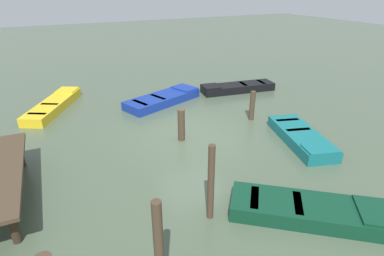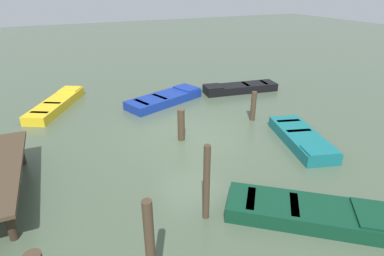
{
  "view_description": "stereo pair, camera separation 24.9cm",
  "coord_description": "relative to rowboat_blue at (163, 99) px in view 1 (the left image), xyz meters",
  "views": [
    {
      "loc": [
        -9.59,
        4.76,
        5.32
      ],
      "look_at": [
        0.0,
        0.0,
        0.35
      ],
      "focal_mm": 29.26,
      "sensor_mm": 36.0,
      "label": 1
    },
    {
      "loc": [
        -9.69,
        4.54,
        5.32
      ],
      "look_at": [
        0.0,
        0.0,
        0.35
      ],
      "focal_mm": 29.26,
      "sensor_mm": 36.0,
      "label": 2
    }
  ],
  "objects": [
    {
      "name": "rowboat_blue",
      "position": [
        0.0,
        0.0,
        0.0
      ],
      "size": [
        2.57,
        4.1,
        0.46
      ],
      "rotation": [
        0.0,
        0.0,
        5.06
      ],
      "color": "navy",
      "rests_on": "ground_plane"
    },
    {
      "name": "ground_plane",
      "position": [
        -3.91,
        0.37,
        -0.22
      ],
      "size": [
        80.0,
        80.0,
        0.0
      ],
      "primitive_type": "plane",
      "color": "#475642"
    },
    {
      "name": "mooring_piling_mid_left",
      "position": [
        -3.57,
        -2.63,
        0.41
      ],
      "size": [
        0.22,
        0.22,
        1.26
      ],
      "primitive_type": "cylinder",
      "color": "#423323",
      "rests_on": "ground_plane"
    },
    {
      "name": "rowboat_dark_green",
      "position": [
        -9.29,
        -0.23,
        0.0
      ],
      "size": [
        3.33,
        3.75,
        0.46
      ],
      "rotation": [
        0.0,
        0.0,
        4.04
      ],
      "color": "#0C3823",
      "rests_on": "ground_plane"
    },
    {
      "name": "rowboat_teal",
      "position": [
        -6.13,
        -2.97,
        0.0
      ],
      "size": [
        3.53,
        2.1,
        0.46
      ],
      "rotation": [
        0.0,
        0.0,
        2.85
      ],
      "color": "#14666B",
      "rests_on": "ground_plane"
    },
    {
      "name": "rowboat_black",
      "position": [
        -0.09,
        -4.25,
        -0.0
      ],
      "size": [
        1.6,
        4.07,
        0.46
      ],
      "rotation": [
        0.0,
        0.0,
        1.42
      ],
      "color": "black",
      "rests_on": "ground_plane"
    },
    {
      "name": "mooring_piling_near_right",
      "position": [
        -3.99,
        0.85,
        0.39
      ],
      "size": [
        0.26,
        0.26,
        1.21
      ],
      "primitive_type": "cylinder",
      "color": "#423323",
      "rests_on": "ground_plane"
    },
    {
      "name": "mooring_piling_near_left",
      "position": [
        -8.17,
        1.98,
        0.8
      ],
      "size": [
        0.16,
        0.16,
        2.03
      ],
      "primitive_type": "cylinder",
      "color": "#423323",
      "rests_on": "ground_plane"
    },
    {
      "name": "mooring_piling_far_right",
      "position": [
        -9.6,
        3.85,
        0.85
      ],
      "size": [
        0.18,
        0.18,
        2.13
      ],
      "primitive_type": "cylinder",
      "color": "#423323",
      "rests_on": "ground_plane"
    },
    {
      "name": "rowboat_yellow",
      "position": [
        1.45,
        4.84,
        -0.0
      ],
      "size": [
        4.12,
        2.91,
        0.46
      ],
      "rotation": [
        0.0,
        0.0,
        5.77
      ],
      "color": "gold",
      "rests_on": "ground_plane"
    }
  ]
}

